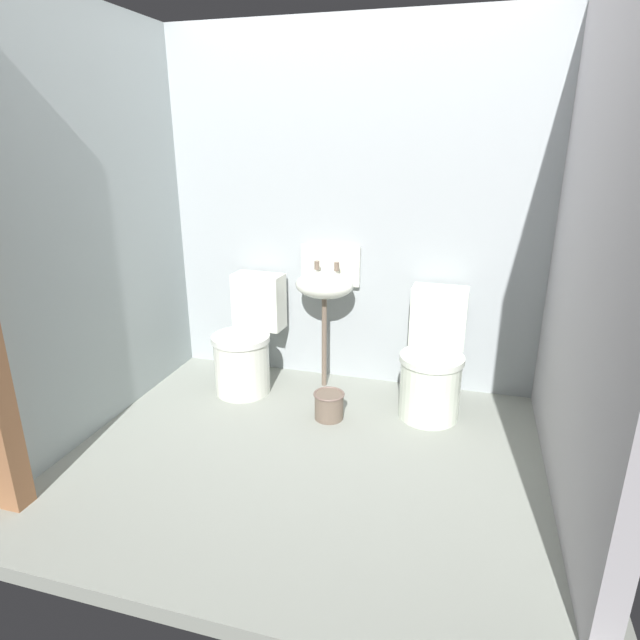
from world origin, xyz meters
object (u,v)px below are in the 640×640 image
object	(u,v)px
toilet_left	(247,344)
toilet_right	(433,365)
sink	(325,283)
bucket	(329,405)

from	to	relation	value
toilet_left	toilet_right	world-z (taller)	same
toilet_left	toilet_right	bearing A→B (deg)	-176.03
toilet_right	toilet_left	bearing A→B (deg)	1.48
toilet_right	sink	xyz separation A→B (m)	(-0.77, 0.19, 0.43)
sink	bucket	bearing A→B (deg)	-71.94
toilet_left	sink	size ratio (longest dim) A/B	0.79
toilet_left	bucket	distance (m)	0.77
sink	bucket	distance (m)	0.83
bucket	sink	bearing A→B (deg)	108.06
toilet_left	sink	xyz separation A→B (m)	(0.52, 0.19, 0.43)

